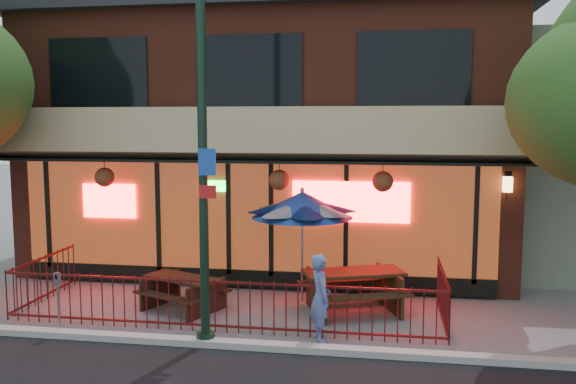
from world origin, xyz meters
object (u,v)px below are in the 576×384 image
Objects in this scene: picnic_table_right at (353,285)px; parking_meter_near at (58,293)px; street_light at (203,164)px; picnic_table_left at (183,288)px; pedestrian at (320,297)px; patio_umbrella at (302,205)px.

picnic_table_right is 5.66m from parking_meter_near.
picnic_table_left is at bearing 119.82° from street_light.
pedestrian is (-0.49, -1.71, 0.22)m from picnic_table_right.
street_light is 3.64m from parking_meter_near.
parking_meter_near is at bearing 179.94° from street_light.
picnic_table_left is at bearing -173.20° from picnic_table_right.
pedestrian is at bearing 6.05° from parking_meter_near.
patio_umbrella is at bearing 152.35° from picnic_table_right.
street_light is at bearing -137.92° from picnic_table_right.
pedestrian is at bearing -74.35° from patio_umbrella.
pedestrian is 1.34× the size of parking_meter_near.
street_light is 3.11m from pedestrian.
parking_meter_near is (-5.21, -2.21, 0.22)m from picnic_table_right.
parking_meter_near is at bearing -157.05° from picnic_table_right.
street_light reaches higher than patio_umbrella.
parking_meter_near is (-1.73, -1.79, 0.33)m from picnic_table_left.
patio_umbrella reaches higher than parking_meter_near.
picnic_table_right is (2.45, 2.21, -2.59)m from street_light.
street_light is at bearing -0.06° from parking_meter_near.
street_light is 3.26m from patio_umbrella.
patio_umbrella is at bearing 34.49° from parking_meter_near.
street_light is 2.89× the size of picnic_table_right.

